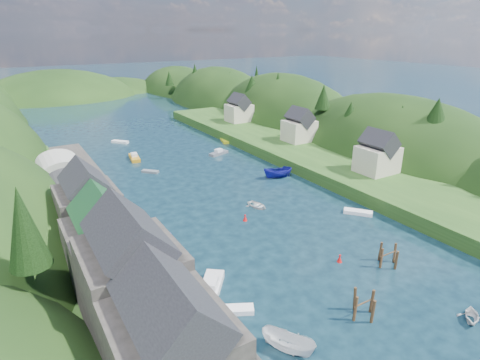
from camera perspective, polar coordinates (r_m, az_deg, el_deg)
ground at (r=88.47m, az=-7.38°, el=1.86°), size 600.00×600.00×0.00m
hillside_right at (r=133.37m, az=6.17°, el=4.99°), size 36.00×245.56×48.00m
far_hills at (r=207.65m, az=-21.21°, el=8.38°), size 103.00×68.00×44.00m
hill_trees at (r=98.80m, az=-11.53°, el=10.25°), size 91.09×151.29×11.99m
quay_left at (r=55.07m, az=-17.63°, el=-10.00°), size 12.00×110.00×2.00m
terrace_left_grass at (r=54.22m, az=-24.94°, el=-11.27°), size 12.00×110.00×2.50m
quayside_buildings at (r=40.14m, az=-16.44°, el=-11.96°), size 8.00×35.84×12.90m
boat_sheds at (r=70.25m, az=-23.44°, el=-0.17°), size 7.00×21.00×7.50m
terrace_right at (r=92.76m, az=9.46°, el=3.41°), size 16.00×120.00×2.40m
right_bank_cottages at (r=99.60m, az=7.85°, el=7.45°), size 9.00×59.24×8.41m
piling_cluster_near at (r=45.47m, az=17.16°, el=-16.89°), size 2.92×2.75×3.42m
piling_cluster_far at (r=55.06m, az=20.29°, el=-10.29°), size 3.01×2.83×3.25m
channel_buoy_near at (r=54.15m, az=13.99°, el=-10.80°), size 0.70×0.70×1.10m
channel_buoy_far at (r=63.08m, az=0.74°, el=-5.42°), size 0.70×0.70×1.10m
moored_boats at (r=65.24m, az=0.86°, el=-4.34°), size 37.58×92.51×2.35m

